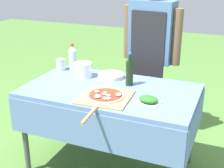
# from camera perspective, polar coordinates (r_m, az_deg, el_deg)

# --- Properties ---
(ground_plane) EXTENTS (12.00, 12.00, 0.00)m
(ground_plane) POSITION_cam_1_polar(r_m,az_deg,el_deg) (2.82, -0.32, -14.81)
(ground_plane) COLOR #517F38
(prep_table) EXTENTS (1.37, 0.79, 0.73)m
(prep_table) POSITION_cam_1_polar(r_m,az_deg,el_deg) (2.49, -0.35, -2.62)
(prep_table) COLOR #607AB7
(prep_table) RESTS_ON ground
(person_cook) EXTENTS (0.58, 0.24, 1.54)m
(person_cook) POSITION_cam_1_polar(r_m,az_deg,el_deg) (3.01, 7.16, 6.67)
(person_cook) COLOR #4C4C51
(person_cook) RESTS_ON ground
(pizza_on_peel) EXTENTS (0.39, 0.63, 0.06)m
(pizza_on_peel) POSITION_cam_1_polar(r_m,az_deg,el_deg) (2.27, -1.33, -2.40)
(pizza_on_peel) COLOR tan
(pizza_on_peel) RESTS_ON prep_table
(oil_bottle) EXTENTS (0.06, 0.06, 0.27)m
(oil_bottle) POSITION_cam_1_polar(r_m,az_deg,el_deg) (2.50, 3.22, 2.11)
(oil_bottle) COLOR black
(oil_bottle) RESTS_ON prep_table
(water_bottle) EXTENTS (0.07, 0.07, 0.24)m
(water_bottle) POSITION_cam_1_polar(r_m,az_deg,el_deg) (2.90, -7.21, 4.84)
(water_bottle) COLOR silver
(water_bottle) RESTS_ON prep_table
(herb_container) EXTENTS (0.19, 0.16, 0.05)m
(herb_container) POSITION_cam_1_polar(r_m,az_deg,el_deg) (2.22, 6.67, -2.88)
(herb_container) COLOR silver
(herb_container) RESTS_ON prep_table
(mixing_tub) EXTENTS (0.15, 0.15, 0.13)m
(mixing_tub) POSITION_cam_1_polar(r_m,az_deg,el_deg) (2.71, -5.26, 2.60)
(mixing_tub) COLOR silver
(mixing_tub) RESTS_ON prep_table
(plate_stack) EXTENTS (0.23, 0.23, 0.03)m
(plate_stack) POSITION_cam_1_polar(r_m,az_deg,el_deg) (2.69, -0.19, 1.53)
(plate_stack) COLOR beige
(plate_stack) RESTS_ON prep_table
(sauce_jar) EXTENTS (0.09, 0.09, 0.10)m
(sauce_jar) POSITION_cam_1_polar(r_m,az_deg,el_deg) (2.92, -9.34, 3.42)
(sauce_jar) COLOR silver
(sauce_jar) RESTS_ON prep_table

